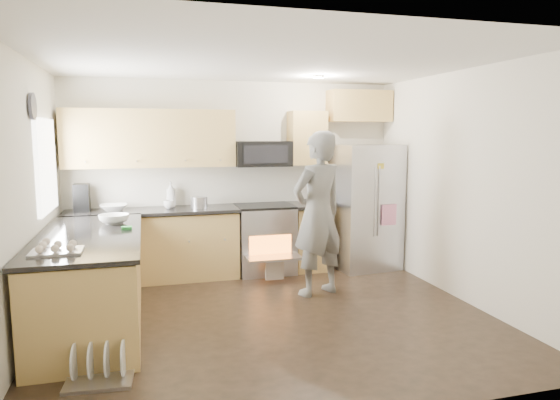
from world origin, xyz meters
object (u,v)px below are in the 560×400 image
object	(u,v)px
stove_range	(265,223)
person	(318,214)
dish_rack	(100,370)
refrigerator	(366,207)

from	to	relation	value
stove_range	person	world-z (taller)	person
stove_range	person	bearing A→B (deg)	-71.20
stove_range	dish_rack	world-z (taller)	stove_range
refrigerator	person	world-z (taller)	person
refrigerator	dish_rack	world-z (taller)	refrigerator
stove_range	person	xyz separation A→B (m)	(0.38, -1.10, 0.29)
stove_range	refrigerator	size ratio (longest dim) A/B	1.03
refrigerator	dish_rack	distance (m)	4.26
dish_rack	person	bearing A→B (deg)	33.72
person	dish_rack	bearing A→B (deg)	13.06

